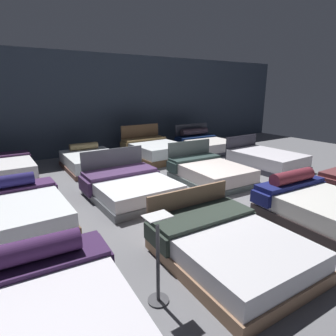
% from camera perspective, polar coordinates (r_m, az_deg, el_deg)
% --- Properties ---
extents(ground_plane, '(18.00, 18.00, 0.02)m').
position_cam_1_polar(ground_plane, '(6.47, 3.13, -5.16)').
color(ground_plane, slate).
extents(showroom_back_wall, '(18.00, 0.06, 3.50)m').
position_cam_1_polar(showroom_back_wall, '(10.67, -13.72, 12.34)').
color(showroom_back_wall, '#333D4C').
rests_on(showroom_back_wall, ground_plane).
extents(bed_0, '(1.69, 2.10, 0.76)m').
position_cam_1_polar(bed_0, '(3.19, -23.33, -25.60)').
color(bed_0, '#575958').
rests_on(bed_0, ground_plane).
extents(bed_1, '(1.67, 2.04, 0.79)m').
position_cam_1_polar(bed_1, '(4.06, 11.96, -15.22)').
color(bed_1, '#957054').
rests_on(bed_1, ground_plane).
extents(bed_2, '(1.72, 1.99, 0.79)m').
position_cam_1_polar(bed_2, '(5.70, 28.36, -7.05)').
color(bed_2, black).
rests_on(bed_2, ground_plane).
extents(bed_4, '(1.63, 2.12, 0.73)m').
position_cam_1_polar(bed_4, '(5.63, -28.13, -7.72)').
color(bed_4, brown).
rests_on(bed_4, ground_plane).
extents(bed_5, '(1.73, 1.97, 0.93)m').
position_cam_1_polar(bed_5, '(6.22, -7.68, -3.80)').
color(bed_5, '#53585E').
rests_on(bed_5, ground_plane).
extents(bed_6, '(1.57, 2.07, 0.90)m').
position_cam_1_polar(bed_6, '(7.32, 8.38, -0.82)').
color(bed_6, '#4B5857').
rests_on(bed_6, ground_plane).
extents(bed_7, '(1.50, 2.08, 0.84)m').
position_cam_1_polar(bed_7, '(8.94, 19.10, 1.54)').
color(bed_7, '#2C2C37').
rests_on(bed_7, ground_plane).
extents(bed_8, '(1.48, 1.96, 0.59)m').
position_cam_1_polar(bed_8, '(8.30, -30.25, -0.58)').
color(bed_8, brown).
rests_on(bed_8, ground_plane).
extents(bed_9, '(1.52, 2.01, 0.66)m').
position_cam_1_polar(bed_9, '(8.66, -15.17, 1.38)').
color(bed_9, brown).
rests_on(bed_9, ground_plane).
extents(bed_10, '(1.72, 2.09, 1.06)m').
position_cam_1_polar(bed_10, '(9.55, -2.69, 3.54)').
color(bed_10, brown).
rests_on(bed_10, ground_plane).
extents(bed_11, '(1.71, 2.05, 0.94)m').
position_cam_1_polar(bed_11, '(10.84, 7.37, 4.75)').
color(bed_11, '#2C2E39').
rests_on(bed_11, ground_plane).
extents(price_sign, '(0.28, 0.24, 1.04)m').
position_cam_1_polar(price_sign, '(3.25, -2.03, -19.79)').
color(price_sign, '#3F3F44').
rests_on(price_sign, ground_plane).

